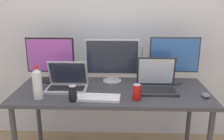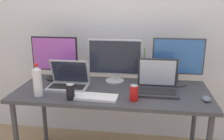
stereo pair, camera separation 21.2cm
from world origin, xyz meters
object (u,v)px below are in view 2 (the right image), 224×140
at_px(monitor_right, 178,60).
at_px(laptop_secondary, 157,84).
at_px(monitor_left, 55,57).
at_px(mouse_by_keyboard, 206,99).
at_px(water_bottle, 37,81).
at_px(soda_can_by_laptop, 70,92).
at_px(soda_can_near_keyboard, 134,93).
at_px(bamboo_vase, 144,77).
at_px(work_desk, 112,97).
at_px(laptop_silver, 69,81).
at_px(keyboard_main, 93,97).
at_px(monitor_center, 115,59).

bearing_deg(monitor_right, laptop_secondary, -131.28).
bearing_deg(monitor_left, mouse_by_keyboard, -15.09).
distance_m(laptop_secondary, water_bottle, 0.99).
bearing_deg(soda_can_by_laptop, water_bottle, 172.45).
xyz_separation_m(soda_can_near_keyboard, bamboo_vase, (0.07, 0.39, 0.01)).
height_order(laptop_secondary, mouse_by_keyboard, laptop_secondary).
distance_m(monitor_right, water_bottle, 1.23).
relative_size(work_desk, monitor_left, 3.73).
relative_size(mouse_by_keyboard, soda_can_near_keyboard, 0.75).
height_order(mouse_by_keyboard, water_bottle, water_bottle).
relative_size(laptop_silver, soda_can_near_keyboard, 2.77).
bearing_deg(laptop_secondary, monitor_right, 48.72).
relative_size(laptop_secondary, mouse_by_keyboard, 3.57).
bearing_deg(keyboard_main, bamboo_vase, 47.46).
relative_size(laptop_secondary, soda_can_by_laptop, 2.68).
height_order(keyboard_main, mouse_by_keyboard, mouse_by_keyboard).
relative_size(laptop_silver, bamboo_vase, 1.01).
bearing_deg(soda_can_by_laptop, mouse_by_keyboard, 6.10).
xyz_separation_m(water_bottle, soda_can_near_keyboard, (0.78, 0.00, -0.06)).
xyz_separation_m(laptop_secondary, soda_can_near_keyboard, (-0.19, -0.23, -0.00)).
distance_m(monitor_right, bamboo_vase, 0.35).
bearing_deg(keyboard_main, mouse_by_keyboard, 7.21).
relative_size(keyboard_main, soda_can_by_laptop, 3.12).
relative_size(monitor_center, monitor_right, 1.09).
xyz_separation_m(laptop_silver, soda_can_by_laptop, (0.10, -0.27, 0.01)).
distance_m(mouse_by_keyboard, soda_can_by_laptop, 1.06).
bearing_deg(laptop_secondary, monitor_left, 168.00).
bearing_deg(soda_can_near_keyboard, mouse_by_keyboard, 7.17).
distance_m(keyboard_main, mouse_by_keyboard, 0.89).
height_order(work_desk, laptop_secondary, laptop_secondary).
xyz_separation_m(laptop_secondary, keyboard_main, (-0.51, -0.22, -0.05)).
distance_m(keyboard_main, soda_can_near_keyboard, 0.33).
bearing_deg(monitor_center, water_bottle, -142.22).
xyz_separation_m(work_desk, soda_can_by_laptop, (-0.29, -0.25, 0.13)).
distance_m(monitor_left, laptop_silver, 0.33).
xyz_separation_m(mouse_by_keyboard, soda_can_by_laptop, (-1.06, -0.11, 0.04)).
height_order(laptop_silver, water_bottle, water_bottle).
height_order(soda_can_near_keyboard, bamboo_vase, bamboo_vase).
height_order(monitor_left, water_bottle, monitor_left).
bearing_deg(soda_can_by_laptop, monitor_left, 121.67).
relative_size(keyboard_main, bamboo_vase, 1.14).
distance_m(monitor_center, mouse_by_keyboard, 0.88).
relative_size(laptop_silver, mouse_by_keyboard, 3.69).
xyz_separation_m(laptop_silver, soda_can_near_keyboard, (0.59, -0.22, 0.01)).
bearing_deg(monitor_left, monitor_right, 0.06).
xyz_separation_m(keyboard_main, soda_can_by_laptop, (-0.17, -0.05, 0.05)).
bearing_deg(soda_can_near_keyboard, monitor_right, 49.80).
xyz_separation_m(mouse_by_keyboard, soda_can_near_keyboard, (-0.56, -0.07, 0.04)).
height_order(water_bottle, soda_can_by_laptop, water_bottle).
bearing_deg(laptop_silver, monitor_right, 12.41).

